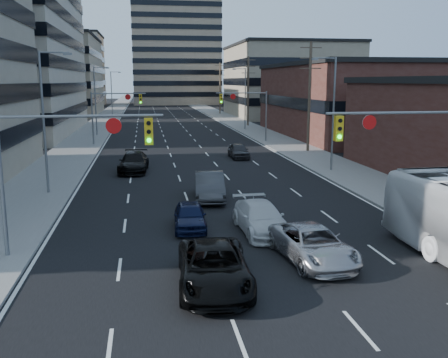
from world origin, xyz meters
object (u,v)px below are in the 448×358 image
at_px(black_pickup, 214,267).
at_px(white_van, 261,218).
at_px(silver_suv, 313,244).
at_px(sedan_blue, 190,216).

distance_m(black_pickup, white_van, 6.82).
bearing_deg(white_van, black_pickup, -119.52).
bearing_deg(silver_suv, black_pickup, -161.55).
relative_size(white_van, sedan_blue, 1.29).
bearing_deg(sedan_blue, black_pickup, -85.15).
bearing_deg(silver_suv, white_van, 100.23).
bearing_deg(black_pickup, white_van, 66.51).
bearing_deg(white_van, sedan_blue, 158.13).
xyz_separation_m(black_pickup, sedan_blue, (-0.19, 7.24, -0.09)).
relative_size(silver_suv, sedan_blue, 1.32).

